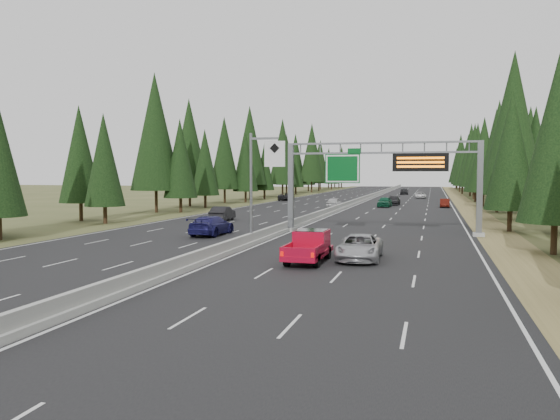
{
  "coord_description": "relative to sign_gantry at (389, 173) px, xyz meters",
  "views": [
    {
      "loc": [
        12.55,
        -11.99,
        5.2
      ],
      "look_at": [
        3.56,
        20.0,
        2.98
      ],
      "focal_mm": 35.0,
      "sensor_mm": 36.0,
      "label": 1
    }
  ],
  "objects": [
    {
      "name": "red_pickup",
      "position": [
        -3.25,
        -15.85,
        -4.2
      ],
      "size": [
        1.96,
        5.5,
        1.79
      ],
      "color": "black",
      "rests_on": "road"
    },
    {
      "name": "car_onc_far",
      "position": [
        -23.42,
        53.85,
        -4.45
      ],
      "size": [
        2.74,
        5.44,
        1.48
      ],
      "primitive_type": "imported",
      "rotation": [
        0.0,
        0.0,
        3.2
      ],
      "color": "black",
      "rests_on": "road"
    },
    {
      "name": "sign_gantry",
      "position": [
        0.0,
        0.0,
        0.0
      ],
      "size": [
        16.75,
        0.98,
        7.8
      ],
      "color": "slate",
      "rests_on": "road"
    },
    {
      "name": "car_ahead_dkred",
      "position": [
        5.39,
        39.42,
        -4.53
      ],
      "size": [
        1.47,
        4.02,
        1.32
      ],
      "primitive_type": "imported",
      "rotation": [
        0.0,
        0.0,
        -0.02
      ],
      "color": "#50120B",
      "rests_on": "road"
    },
    {
      "name": "car_ahead_white",
      "position": [
        1.09,
        70.15,
        -4.54
      ],
      "size": [
        2.53,
        4.8,
        1.29
      ],
      "primitive_type": "imported",
      "rotation": [
        0.0,
        0.0,
        0.09
      ],
      "color": "white",
      "rests_on": "road"
    },
    {
      "name": "car_ahead_dkgrey",
      "position": [
        -2.64,
        43.87,
        -4.46
      ],
      "size": [
        2.2,
        5.06,
        1.45
      ],
      "primitive_type": "imported",
      "rotation": [
        0.0,
        0.0,
        -0.03
      ],
      "color": "black",
      "rests_on": "road"
    },
    {
      "name": "silver_minivan",
      "position": [
        -0.52,
        -14.64,
        -4.44
      ],
      "size": [
        2.6,
        5.43,
        1.49
      ],
      "primitive_type": "imported",
      "rotation": [
        0.0,
        0.0,
        0.02
      ],
      "color": "#AAAAAE",
      "rests_on": "road"
    },
    {
      "name": "shoulder_right",
      "position": [
        8.88,
        45.12,
        -5.24
      ],
      "size": [
        3.6,
        260.0,
        0.06
      ],
      "primitive_type": "cube",
      "color": "olive",
      "rests_on": "ground"
    },
    {
      "name": "car_onc_white",
      "position": [
        -10.42,
        33.07,
        -4.4
      ],
      "size": [
        2.14,
        4.74,
        1.58
      ],
      "primitive_type": "imported",
      "rotation": [
        0.0,
        0.0,
        3.08
      ],
      "color": "#BABABA",
      "rests_on": "road"
    },
    {
      "name": "road",
      "position": [
        -8.92,
        45.12,
        -5.23
      ],
      "size": [
        32.0,
        260.0,
        0.08
      ],
      "primitive_type": "cube",
      "color": "black",
      "rests_on": "ground"
    },
    {
      "name": "car_onc_blue",
      "position": [
        -14.11,
        -4.88,
        -4.37
      ],
      "size": [
        2.32,
        5.64,
        1.63
      ],
      "primitive_type": "imported",
      "rotation": [
        0.0,
        0.0,
        3.13
      ],
      "color": "#191752",
      "rests_on": "road"
    },
    {
      "name": "hov_sign_pole",
      "position": [
        -8.33,
        -9.92,
        -0.54
      ],
      "size": [
        2.8,
        0.5,
        8.0
      ],
      "color": "slate",
      "rests_on": "road"
    },
    {
      "name": "tree_row_right",
      "position": [
        13.38,
        42.57,
        3.87
      ],
      "size": [
        11.3,
        242.28,
        18.94
      ],
      "color": "black",
      "rests_on": "ground"
    },
    {
      "name": "car_onc_near",
      "position": [
        -18.37,
        8.29,
        -4.4
      ],
      "size": [
        2.06,
        4.91,
        1.58
      ],
      "primitive_type": "imported",
      "rotation": [
        0.0,
        0.0,
        3.22
      ],
      "color": "black",
      "rests_on": "road"
    },
    {
      "name": "median_barrier",
      "position": [
        -8.92,
        45.12,
        -4.85
      ],
      "size": [
        0.7,
        260.0,
        0.85
      ],
      "color": "gray",
      "rests_on": "road"
    },
    {
      "name": "shoulder_left",
      "position": [
        -26.72,
        45.12,
        -5.24
      ],
      "size": [
        3.6,
        260.0,
        0.06
      ],
      "primitive_type": "cube",
      "color": "#3F4A22",
      "rests_on": "ground"
    },
    {
      "name": "tree_row_left",
      "position": [
        -31.04,
        35.67,
        3.72
      ],
      "size": [
        11.78,
        242.96,
        18.89
      ],
      "color": "black",
      "rests_on": "ground"
    },
    {
      "name": "car_ahead_far",
      "position": [
        -3.21,
        90.45,
        -4.39
      ],
      "size": [
        1.97,
        4.74,
        1.61
      ],
      "primitive_type": "imported",
      "rotation": [
        0.0,
        0.0,
        0.02
      ],
      "color": "black",
      "rests_on": "road"
    },
    {
      "name": "car_ahead_green",
      "position": [
        -3.51,
        38.01,
        -4.38
      ],
      "size": [
        2.11,
        4.8,
        1.61
      ],
      "primitive_type": "imported",
      "rotation": [
        0.0,
        0.0,
        -0.04
      ],
      "color": "#124F33",
      "rests_on": "road"
    }
  ]
}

